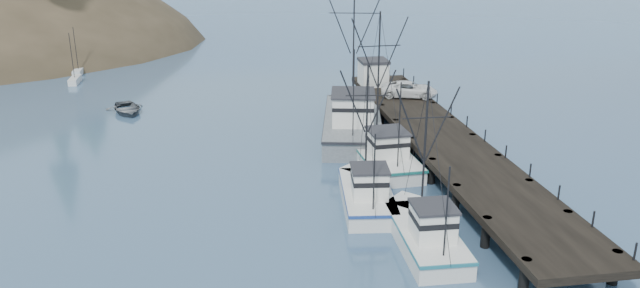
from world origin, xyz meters
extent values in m
plane|color=#314D6D|center=(0.00, 0.00, 0.00)|extent=(400.00, 400.00, 0.00)
cube|color=black|center=(14.00, 16.00, 1.75)|extent=(6.00, 44.00, 0.50)
cylinder|color=black|center=(11.40, -4.00, 1.00)|extent=(0.56, 0.56, 2.00)
cylinder|color=black|center=(16.60, -4.00, 1.00)|extent=(0.56, 0.56, 2.00)
cylinder|color=black|center=(11.40, 1.00, 1.00)|extent=(0.56, 0.56, 2.00)
cylinder|color=black|center=(16.60, 1.00, 1.00)|extent=(0.56, 0.56, 2.00)
cylinder|color=black|center=(11.40, 6.00, 1.00)|extent=(0.56, 0.56, 2.00)
cylinder|color=black|center=(16.60, 6.00, 1.00)|extent=(0.56, 0.56, 2.00)
cylinder|color=black|center=(11.40, 11.00, 1.00)|extent=(0.56, 0.56, 2.00)
cylinder|color=black|center=(16.60, 11.00, 1.00)|extent=(0.56, 0.56, 2.00)
cylinder|color=black|center=(11.40, 16.00, 1.00)|extent=(0.56, 0.56, 2.00)
cylinder|color=black|center=(16.60, 16.00, 1.00)|extent=(0.56, 0.56, 2.00)
cylinder|color=black|center=(11.40, 21.00, 1.00)|extent=(0.56, 0.56, 2.00)
cylinder|color=black|center=(16.60, 21.00, 1.00)|extent=(0.56, 0.56, 2.00)
cylinder|color=black|center=(11.40, 26.00, 1.00)|extent=(0.56, 0.56, 2.00)
cylinder|color=black|center=(16.60, 26.00, 1.00)|extent=(0.56, 0.56, 2.00)
cylinder|color=black|center=(11.40, 31.00, 1.00)|extent=(0.56, 0.56, 2.00)
cylinder|color=black|center=(16.60, 31.00, 1.00)|extent=(0.56, 0.56, 2.00)
cylinder|color=black|center=(11.40, 36.00, 1.00)|extent=(0.56, 0.56, 2.00)
cylinder|color=black|center=(16.60, 36.00, 1.00)|extent=(0.56, 0.56, 2.00)
cube|color=beige|center=(-34.00, 62.00, 1.40)|extent=(4.00, 5.00, 2.80)
cube|color=silver|center=(-22.21, 53.45, 0.30)|extent=(1.00, 3.50, 0.90)
cylinder|color=black|center=(-22.21, 53.45, 3.20)|extent=(0.08, 0.08, 6.00)
cube|color=silver|center=(-33.19, 60.03, 0.30)|extent=(1.00, 3.50, 0.90)
cylinder|color=black|center=(-33.19, 60.03, 3.20)|extent=(0.08, 0.08, 6.00)
cube|color=silver|center=(-20.01, 63.91, 0.30)|extent=(1.00, 3.50, 0.90)
cylinder|color=black|center=(-20.01, 63.91, 3.20)|extent=(0.08, 0.08, 6.00)
cube|color=silver|center=(-21.71, 48.53, 0.30)|extent=(1.00, 3.50, 0.90)
cylinder|color=black|center=(-21.71, 48.53, 3.20)|extent=(0.08, 0.08, 6.00)
cube|color=silver|center=(7.83, 1.51, 0.45)|extent=(3.49, 8.40, 1.60)
cube|color=silver|center=(7.95, 5.66, 0.45)|extent=(3.24, 3.24, 1.60)
cube|color=#1C6373|center=(7.83, 1.51, 1.15)|extent=(3.56, 8.62, 0.18)
cube|color=silver|center=(7.79, 0.45, 2.20)|extent=(2.34, 2.41, 1.90)
cube|color=#26262B|center=(7.79, 0.45, 3.23)|extent=(2.54, 2.63, 0.16)
cylinder|color=black|center=(7.86, 2.79, 5.65)|extent=(0.14, 0.14, 8.80)
cylinder|color=black|center=(7.73, -1.68, 3.89)|extent=(0.10, 0.10, 5.28)
cube|color=silver|center=(5.68, 7.87, 0.45)|extent=(4.21, 8.50, 1.60)
cube|color=silver|center=(6.16, 11.93, 0.45)|extent=(3.28, 3.28, 1.60)
cube|color=navy|center=(5.68, 7.87, 1.15)|extent=(4.30, 8.72, 0.18)
cube|color=silver|center=(5.56, 6.83, 2.20)|extent=(2.56, 2.56, 1.90)
cube|color=#26262B|center=(5.56, 6.83, 3.23)|extent=(2.78, 2.79, 0.16)
cylinder|color=black|center=(5.83, 9.12, 5.49)|extent=(0.14, 0.14, 8.48)
cylinder|color=black|center=(5.32, 4.75, 3.80)|extent=(0.10, 0.10, 5.09)
cube|color=silver|center=(8.74, 15.60, 0.45)|extent=(4.41, 10.38, 1.60)
cube|color=silver|center=(8.49, 20.70, 0.45)|extent=(3.92, 3.92, 1.60)
cube|color=#165A56|center=(8.74, 15.60, 1.15)|extent=(4.51, 10.65, 0.18)
cube|color=silver|center=(8.80, 14.30, 2.20)|extent=(2.88, 3.01, 1.90)
cube|color=#26262B|center=(8.80, 14.30, 3.23)|extent=(3.13, 3.28, 0.16)
cylinder|color=black|center=(8.66, 17.17, 6.70)|extent=(0.14, 0.14, 10.90)
cylinder|color=black|center=(8.93, 11.68, 4.52)|extent=(0.10, 0.10, 6.54)
cube|color=slate|center=(7.92, 23.21, 0.75)|extent=(7.96, 15.33, 2.20)
cube|color=slate|center=(9.42, 30.36, 0.75)|extent=(4.96, 4.96, 2.20)
cube|color=black|center=(7.92, 23.21, 1.75)|extent=(8.13, 15.72, 0.18)
cube|color=silver|center=(7.53, 21.38, 3.15)|extent=(4.32, 4.76, 2.60)
cube|color=#26262B|center=(7.53, 21.38, 4.53)|extent=(4.69, 5.19, 0.16)
cylinder|color=black|center=(8.38, 25.41, 7.91)|extent=(0.14, 0.14, 12.12)
cylinder|color=black|center=(6.76, 17.71, 5.48)|extent=(0.10, 0.10, 7.27)
cube|color=silver|center=(12.50, 34.00, 3.25)|extent=(2.80, 3.00, 2.50)
cube|color=#26262B|center=(12.50, 34.00, 4.65)|extent=(3.00, 3.20, 0.30)
imported|color=silver|center=(14.87, 28.42, 2.79)|extent=(6.18, 4.08, 1.58)
imported|color=#4E5257|center=(-13.73, 34.27, 0.00)|extent=(5.31, 6.36, 1.13)
camera|label=1|loc=(-3.90, -30.60, 18.48)|focal=35.00mm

